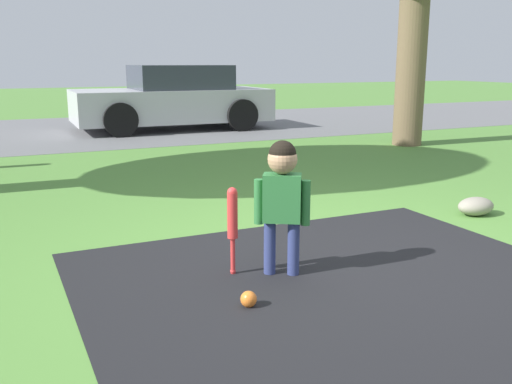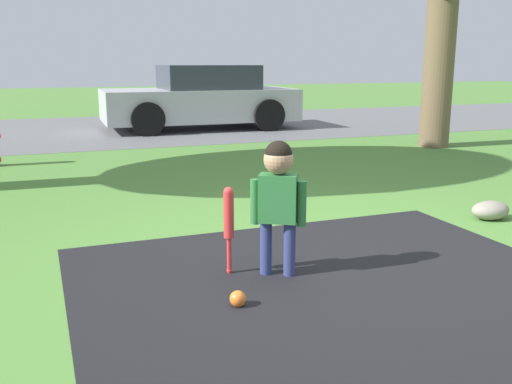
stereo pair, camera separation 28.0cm
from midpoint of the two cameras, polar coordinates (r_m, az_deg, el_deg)
The scene contains 7 objects.
ground_plane at distance 4.15m, azimuth 6.86°, elevation -6.75°, with size 60.00×60.00×0.00m, color #518438.
street_strip at distance 12.50m, azimuth -15.37°, elevation 6.08°, with size 40.00×6.00×0.01m.
child at distance 3.68m, azimuth 0.46°, elevation 0.29°, with size 0.32×0.24×0.90m.
baseball_bat at distance 3.75m, azimuth -4.51°, elevation -2.68°, with size 0.07×0.07×0.60m.
sports_ball at distance 3.36m, azimuth -3.18°, elevation -10.68°, with size 0.10×0.10×0.10m.
parked_car at distance 12.21m, azimuth -8.95°, elevation 9.17°, with size 4.01×2.11×1.32m.
edging_rock at distance 5.60m, azimuth 19.81°, elevation -1.36°, with size 0.36×0.25×0.17m.
Camera 1 is at (-2.22, -3.25, 1.39)m, focal length 40.00 mm.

